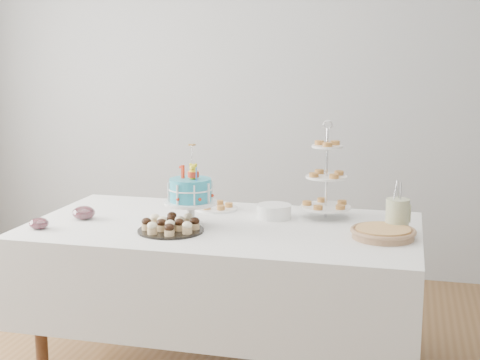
% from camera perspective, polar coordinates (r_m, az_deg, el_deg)
% --- Properties ---
extents(walls, '(5.04, 4.04, 2.70)m').
position_cam_1_polar(walls, '(2.94, -3.12, 5.76)').
color(walls, '#9C9FA1').
rests_on(walls, floor).
extents(table, '(1.92, 1.02, 0.77)m').
position_cam_1_polar(table, '(3.39, -1.46, -7.55)').
color(table, white).
rests_on(table, floor).
extents(birthday_cake, '(0.26, 0.26, 0.40)m').
position_cam_1_polar(birthday_cake, '(3.29, -4.23, -2.04)').
color(birthday_cake, white).
rests_on(birthday_cake, table).
extents(cupcake_tray, '(0.32, 0.32, 0.07)m').
position_cam_1_polar(cupcake_tray, '(3.20, -5.94, -3.79)').
color(cupcake_tray, black).
rests_on(cupcake_tray, table).
extents(pie, '(0.30, 0.30, 0.05)m').
position_cam_1_polar(pie, '(3.14, 12.11, -4.39)').
color(pie, '#A57C59').
rests_on(pie, table).
extents(tiered_stand, '(0.26, 0.26, 0.51)m').
position_cam_1_polar(tiered_stand, '(3.45, 7.39, 0.22)').
color(tiered_stand, silver).
rests_on(tiered_stand, table).
extents(plate_stack, '(0.18, 0.18, 0.07)m').
position_cam_1_polar(plate_stack, '(3.45, 2.91, -2.68)').
color(plate_stack, white).
rests_on(plate_stack, table).
extents(pastry_plate, '(0.23, 0.23, 0.03)m').
position_cam_1_polar(pastry_plate, '(3.64, -2.02, -2.28)').
color(pastry_plate, white).
rests_on(pastry_plate, table).
extents(jam_bowl_a, '(0.09, 0.09, 0.06)m').
position_cam_1_polar(jam_bowl_a, '(3.38, -16.78, -3.58)').
color(jam_bowl_a, silver).
rests_on(jam_bowl_a, table).
extents(jam_bowl_b, '(0.12, 0.12, 0.07)m').
position_cam_1_polar(jam_bowl_b, '(3.51, -13.19, -2.76)').
color(jam_bowl_b, silver).
rests_on(jam_bowl_b, table).
extents(utensil_pitcher, '(0.12, 0.11, 0.25)m').
position_cam_1_polar(utensil_pitcher, '(3.25, 13.28, -2.86)').
color(utensil_pitcher, beige).
rests_on(utensil_pitcher, table).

